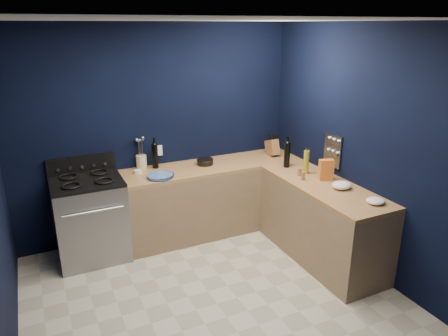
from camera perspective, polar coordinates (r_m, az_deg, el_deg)
floor at (r=4.25m, az=-0.96°, el=-18.24°), size 3.50×3.50×0.02m
ceiling at (r=3.37m, az=-1.23°, el=19.84°), size 3.50×3.50×0.02m
wall_back at (r=5.19m, az=-9.16°, el=4.78°), size 3.50×0.02×2.60m
wall_right at (r=4.58m, az=19.43°, el=1.96°), size 0.02×3.50×2.60m
wall_front at (r=2.29m, az=18.11°, el=-15.61°), size 3.50×0.02×2.60m
cab_back at (r=5.37m, az=-1.51°, el=-4.28°), size 2.30×0.63×0.86m
top_back at (r=5.21m, az=-1.56°, el=0.26°), size 2.30×0.63×0.04m
cab_right at (r=4.88m, az=13.21°, el=-7.37°), size 0.63×1.67×0.86m
top_right at (r=4.70m, az=13.62°, el=-2.45°), size 0.63×1.67×0.04m
gas_range at (r=4.99m, az=-17.84°, el=-6.84°), size 0.76×0.66×0.92m
oven_door at (r=4.71m, az=-17.26°, el=-8.52°), size 0.59×0.02×0.42m
cooktop at (r=4.80m, az=-18.42°, el=-1.74°), size 0.76×0.66×0.03m
backguard at (r=5.05m, az=-19.01°, el=0.49°), size 0.76×0.06×0.20m
spice_panel at (r=4.98m, az=14.71°, el=2.34°), size 0.02×0.28×0.38m
wall_outlet at (r=5.22m, az=-8.97°, el=2.39°), size 0.09×0.02×0.13m
plate_stack at (r=4.82m, az=-8.77°, el=-1.10°), size 0.35×0.35×0.04m
ramekin at (r=5.00m, az=-11.73°, el=-0.50°), size 0.12×0.12×0.04m
utensil_crock at (r=5.15m, az=-11.28°, el=0.85°), size 0.13×0.13×0.16m
wine_bottle_back at (r=5.11m, az=-9.45°, el=1.61°), size 0.08×0.08×0.30m
lemon_basket at (r=5.20m, az=-2.60°, el=0.88°), size 0.20×0.20×0.08m
knife_block at (r=5.59m, az=6.64°, el=2.81°), size 0.12×0.25×0.26m
wine_bottle_right at (r=5.13m, az=8.65°, el=1.76°), size 0.10×0.10×0.31m
oil_bottle at (r=4.94m, az=11.21°, el=0.79°), size 0.07×0.07×0.28m
spice_jar_near at (r=4.77m, az=10.80°, el=-1.06°), size 0.05×0.05×0.10m
spice_jar_far at (r=4.90m, az=10.33°, el=-0.52°), size 0.05×0.05×0.09m
crouton_bag at (r=4.81m, az=13.85°, el=-0.22°), size 0.17×0.12×0.23m
towel_front at (r=4.61m, az=15.86°, el=-2.30°), size 0.27×0.26×0.08m
towel_end at (r=4.34m, az=20.08°, el=-4.27°), size 0.20×0.18×0.06m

